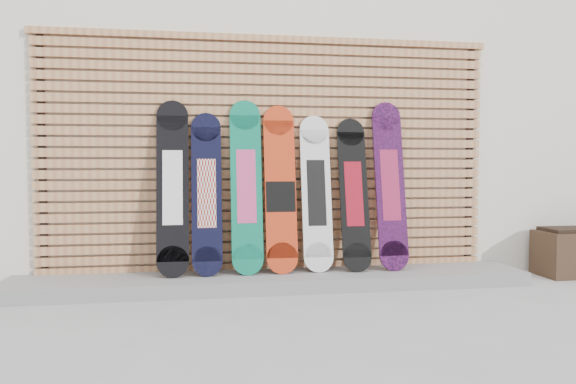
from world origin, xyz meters
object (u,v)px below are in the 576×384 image
snowboard_6 (390,185)px  snowboard_4 (316,193)px  snowboard_2 (246,186)px  snowboard_3 (280,190)px  snowboard_0 (173,188)px  snowboard_1 (207,193)px  snowboard_5 (354,194)px

snowboard_6 → snowboard_4: bearing=178.1°
snowboard_2 → snowboard_3: bearing=0.2°
snowboard_2 → snowboard_4: 0.65m
snowboard_0 → snowboard_6: snowboard_6 is taller
snowboard_2 → snowboard_3: 0.31m
snowboard_0 → snowboard_3: bearing=0.4°
snowboard_4 → snowboard_6: 0.71m
snowboard_0 → snowboard_3: 0.96m
snowboard_2 → snowboard_4: (0.65, 0.01, -0.07)m
snowboard_0 → snowboard_1: (0.30, 0.00, -0.05)m
snowboard_3 → snowboard_6: snowboard_6 is taller
snowboard_1 → snowboard_5: snowboard_1 is taller
snowboard_6 → snowboard_2: bearing=179.6°
snowboard_4 → snowboard_2: bearing=-178.8°
snowboard_1 → snowboard_3: size_ratio=0.95×
snowboard_1 → snowboard_2: snowboard_2 is taller
snowboard_3 → snowboard_5: (0.69, -0.01, -0.04)m
snowboard_2 → snowboard_4: size_ratio=1.09×
snowboard_0 → snowboard_5: size_ratio=1.10×
snowboard_3 → snowboard_6: size_ratio=0.97×
snowboard_2 → snowboard_5: (1.00, -0.01, -0.08)m
snowboard_0 → snowboard_3: snowboard_0 is taller
snowboard_0 → snowboard_6: 2.00m
snowboard_0 → snowboard_1: size_ratio=1.07×
snowboard_3 → snowboard_5: size_ratio=1.08×
snowboard_6 → snowboard_3: bearing=179.4°
snowboard_0 → snowboard_1: snowboard_0 is taller
snowboard_2 → snowboard_5: bearing=-0.4°
snowboard_2 → snowboard_3: (0.31, 0.00, -0.03)m
snowboard_1 → snowboard_4: bearing=0.9°
snowboard_5 → snowboard_6: bearing=-0.2°
snowboard_3 → snowboard_5: 0.69m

